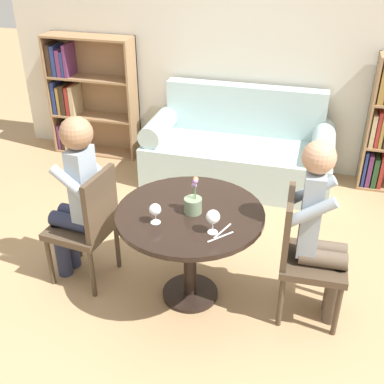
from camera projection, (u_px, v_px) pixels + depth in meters
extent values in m
plane|color=tan|center=(190.00, 294.00, 3.49)|extent=(16.00, 16.00, 0.00)
cube|color=beige|center=(251.00, 38.00, 4.70)|extent=(5.20, 0.05, 2.70)
cylinder|color=black|center=(190.00, 214.00, 3.14)|extent=(0.98, 0.98, 0.03)
cylinder|color=black|center=(190.00, 255.00, 3.31)|extent=(0.09, 0.09, 0.65)
cylinder|color=black|center=(190.00, 293.00, 3.48)|extent=(0.40, 0.40, 0.03)
cube|color=#A8C1C1|center=(237.00, 163.00, 4.87)|extent=(1.84, 0.80, 0.42)
cube|color=#A8C1C1|center=(245.00, 109.00, 4.91)|extent=(1.62, 0.16, 0.50)
cylinder|color=#A8C1C1|center=(160.00, 126.00, 4.89)|extent=(0.22, 0.72, 0.22)
cylinder|color=#A8C1C1|center=(323.00, 143.00, 4.52)|extent=(0.22, 0.72, 0.22)
cube|color=#93704C|center=(98.00, 94.00, 5.38)|extent=(0.97, 0.02, 1.32)
cube|color=#93704C|center=(55.00, 94.00, 5.38)|extent=(0.02, 0.28, 1.32)
cube|color=#93704C|center=(133.00, 101.00, 5.16)|extent=(0.02, 0.28, 1.32)
cube|color=#93704C|center=(99.00, 151.00, 5.59)|extent=(0.92, 0.28, 0.02)
cube|color=#93704C|center=(95.00, 116.00, 5.38)|extent=(0.92, 0.28, 0.02)
cube|color=#93704C|center=(91.00, 78.00, 5.16)|extent=(0.92, 0.28, 0.02)
cube|color=#93704C|center=(87.00, 37.00, 4.95)|extent=(0.92, 0.28, 0.02)
cube|color=#602D5B|center=(63.00, 135.00, 5.61)|extent=(0.03, 0.23, 0.29)
cube|color=#332319|center=(67.00, 135.00, 5.60)|extent=(0.04, 0.23, 0.30)
cube|color=tan|center=(69.00, 133.00, 5.58)|extent=(0.03, 0.23, 0.35)
cube|color=maroon|center=(72.00, 134.00, 5.57)|extent=(0.03, 0.23, 0.33)
cube|color=navy|center=(58.00, 96.00, 5.38)|extent=(0.04, 0.23, 0.36)
cube|color=olive|center=(63.00, 99.00, 5.38)|extent=(0.03, 0.23, 0.31)
cube|color=#332319|center=(67.00, 98.00, 5.36)|extent=(0.05, 0.23, 0.33)
cube|color=maroon|center=(71.00, 99.00, 5.35)|extent=(0.04, 0.23, 0.32)
cube|color=tan|center=(76.00, 99.00, 5.34)|extent=(0.05, 0.23, 0.33)
cube|color=#332319|center=(53.00, 59.00, 5.17)|extent=(0.05, 0.23, 0.33)
cube|color=navy|center=(58.00, 60.00, 5.16)|extent=(0.05, 0.23, 0.32)
cube|color=#602D5B|center=(63.00, 62.00, 5.15)|extent=(0.05, 0.23, 0.28)
cube|color=navy|center=(67.00, 63.00, 5.15)|extent=(0.03, 0.23, 0.27)
cube|color=#602D5B|center=(69.00, 60.00, 5.12)|extent=(0.04, 0.23, 0.34)
cube|color=#93704C|center=(368.00, 123.00, 4.61)|extent=(0.02, 0.28, 1.32)
cube|color=navy|center=(364.00, 166.00, 4.82)|extent=(0.03, 0.23, 0.37)
cube|color=#602D5B|center=(369.00, 168.00, 4.82)|extent=(0.04, 0.23, 0.34)
cube|color=#234723|center=(375.00, 170.00, 4.81)|extent=(0.05, 0.23, 0.31)
cube|color=maroon|center=(381.00, 169.00, 4.79)|extent=(0.04, 0.23, 0.34)
cube|color=tan|center=(373.00, 128.00, 4.62)|extent=(0.04, 0.23, 0.32)
cube|color=maroon|center=(378.00, 127.00, 4.60)|extent=(0.03, 0.23, 0.35)
cube|color=olive|center=(381.00, 130.00, 4.60)|extent=(0.03, 0.23, 0.31)
cube|color=olive|center=(383.00, 82.00, 4.39)|extent=(0.05, 0.23, 0.37)
cylinder|color=#473828|center=(78.00, 235.00, 3.79)|extent=(0.04, 0.04, 0.40)
cylinder|color=#473828|center=(50.00, 262.00, 3.50)|extent=(0.04, 0.04, 0.40)
cylinder|color=#473828|center=(117.00, 245.00, 3.67)|extent=(0.04, 0.04, 0.40)
cylinder|color=#473828|center=(92.00, 273.00, 3.38)|extent=(0.04, 0.04, 0.40)
cube|color=#473828|center=(81.00, 228.00, 3.47)|extent=(0.47, 0.47, 0.05)
cube|color=#473828|center=(101.00, 204.00, 3.29)|extent=(0.08, 0.38, 0.45)
cylinder|color=#473828|center=(337.00, 311.00, 3.06)|extent=(0.04, 0.04, 0.40)
cylinder|color=#473828|center=(336.00, 276.00, 3.36)|extent=(0.04, 0.04, 0.40)
cylinder|color=#473828|center=(281.00, 302.00, 3.13)|extent=(0.04, 0.04, 0.40)
cylinder|color=#473828|center=(284.00, 268.00, 3.44)|extent=(0.04, 0.04, 0.40)
cube|color=#473828|center=(313.00, 262.00, 3.14)|extent=(0.43, 0.43, 0.05)
cube|color=#473828|center=(288.00, 226.00, 3.05)|extent=(0.05, 0.38, 0.45)
cylinder|color=#282D47|center=(71.00, 241.00, 3.67)|extent=(0.11, 0.11, 0.45)
cylinder|color=#282D47|center=(62.00, 249.00, 3.59)|extent=(0.11, 0.11, 0.45)
cylinder|color=#282D47|center=(79.00, 214.00, 3.50)|extent=(0.31, 0.14, 0.11)
cylinder|color=#282D47|center=(70.00, 222.00, 3.41)|extent=(0.31, 0.14, 0.11)
cube|color=#93A3B2|center=(83.00, 186.00, 3.28)|extent=(0.14, 0.21, 0.56)
cylinder|color=#93A3B2|center=(92.00, 166.00, 3.34)|extent=(0.29, 0.10, 0.23)
cylinder|color=#93A3B2|center=(70.00, 183.00, 3.13)|extent=(0.29, 0.10, 0.23)
sphere|color=#936B4C|center=(76.00, 133.00, 3.09)|extent=(0.22, 0.22, 0.22)
cylinder|color=brown|center=(334.00, 294.00, 3.16)|extent=(0.11, 0.11, 0.45)
cylinder|color=brown|center=(334.00, 284.00, 3.25)|extent=(0.11, 0.11, 0.45)
cylinder|color=brown|center=(323.00, 259.00, 3.05)|extent=(0.30, 0.12, 0.11)
cylinder|color=brown|center=(323.00, 249.00, 3.14)|extent=(0.30, 0.12, 0.11)
cube|color=#93A3B2|center=(311.00, 213.00, 2.97)|extent=(0.13, 0.20, 0.57)
cylinder|color=#93A3B2|center=(312.00, 212.00, 2.81)|extent=(0.29, 0.08, 0.23)
cylinder|color=#93A3B2|center=(313.00, 190.00, 3.04)|extent=(0.29, 0.08, 0.23)
sphere|color=tan|center=(319.00, 157.00, 2.78)|extent=(0.20, 0.20, 0.20)
cylinder|color=white|center=(156.00, 222.00, 3.02)|extent=(0.06, 0.06, 0.00)
cylinder|color=white|center=(155.00, 218.00, 3.01)|extent=(0.01, 0.01, 0.06)
sphere|color=white|center=(155.00, 210.00, 2.98)|extent=(0.08, 0.08, 0.08)
sphere|color=#E58E75|center=(155.00, 211.00, 2.98)|extent=(0.06, 0.06, 0.06)
cylinder|color=white|center=(213.00, 232.00, 2.93)|extent=(0.06, 0.06, 0.00)
cylinder|color=white|center=(213.00, 227.00, 2.91)|extent=(0.01, 0.01, 0.08)
sphere|color=white|center=(213.00, 217.00, 2.87)|extent=(0.09, 0.09, 0.09)
cylinder|color=gray|center=(193.00, 206.00, 3.10)|extent=(0.12, 0.12, 0.10)
cylinder|color=#4C7A42|center=(194.00, 191.00, 3.08)|extent=(0.00, 0.00, 0.08)
sphere|color=#9E70B2|center=(194.00, 186.00, 3.06)|extent=(0.04, 0.04, 0.04)
cylinder|color=#4C7A42|center=(195.00, 190.00, 3.04)|extent=(0.01, 0.01, 0.13)
sphere|color=#9E70B2|center=(195.00, 181.00, 3.01)|extent=(0.04, 0.04, 0.04)
cylinder|color=#4C7A42|center=(196.00, 189.00, 3.05)|extent=(0.01, 0.01, 0.14)
sphere|color=#E07F4C|center=(196.00, 179.00, 3.01)|extent=(0.04, 0.04, 0.04)
cube|color=silver|center=(221.00, 237.00, 2.89)|extent=(0.13, 0.15, 0.00)
cube|color=silver|center=(223.00, 231.00, 2.94)|extent=(0.08, 0.18, 0.00)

